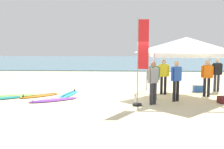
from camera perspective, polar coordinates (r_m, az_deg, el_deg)
ground_plane at (r=10.98m, az=2.59°, el=-5.84°), size 80.00×80.00×0.00m
sea at (r=41.54m, az=2.87°, el=3.17°), size 80.00×36.00×0.10m
canopy_tent at (r=12.03m, az=16.48°, el=6.43°), size 3.37×3.37×2.75m
surfboard_purple at (r=11.16m, az=-13.12°, el=-5.61°), size 2.10×1.57×0.19m
surfboard_teal at (r=12.27m, az=-23.23°, el=-4.89°), size 2.05×1.58×0.19m
surfboard_cyan at (r=12.36m, az=-9.71°, el=-4.38°), size 0.79×1.91×0.19m
surfboard_orange at (r=12.29m, az=-16.15°, el=-4.61°), size 1.76×1.61×0.19m
surfboard_lime at (r=12.49m, az=-19.92°, el=-4.56°), size 2.64×1.16×0.19m
person_blue at (r=10.93m, az=14.38°, el=-0.83°), size 0.50×0.36×1.71m
person_green at (r=10.97m, az=9.37°, el=-0.69°), size 0.55×0.24×1.71m
person_black at (r=14.02m, az=22.73°, el=0.41°), size 0.55×0.25×1.71m
person_grey at (r=10.12m, az=9.33°, el=-1.28°), size 0.46×0.39×1.71m
person_orange at (r=12.42m, az=20.76°, el=-0.21°), size 0.55×0.26×1.71m
person_yellow at (r=12.41m, az=11.62°, el=0.07°), size 0.55×0.22×1.71m
banner_flag at (r=9.81m, az=6.49°, el=1.97°), size 0.60×0.36×3.40m
cooler_box at (r=13.66m, az=18.95°, el=-2.93°), size 0.50×0.36×0.39m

